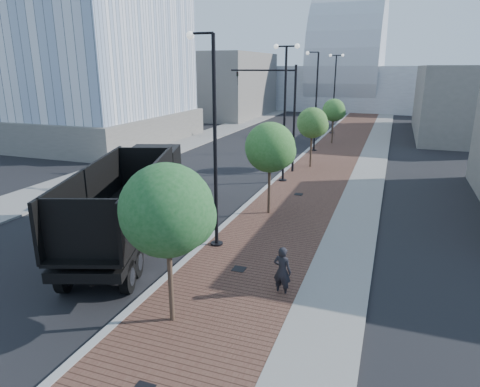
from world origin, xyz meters
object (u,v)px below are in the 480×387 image
(white_sedan, at_px, (119,239))
(dark_car_mid, at_px, (270,131))
(dump_truck, at_px, (142,192))
(pedestrian, at_px, (282,271))

(white_sedan, bearing_deg, dark_car_mid, 112.54)
(dump_truck, relative_size, pedestrian, 7.56)
(white_sedan, height_order, dark_car_mid, dark_car_mid)
(dump_truck, bearing_deg, white_sedan, -91.85)
(dump_truck, height_order, dark_car_mid, dump_truck)
(white_sedan, bearing_deg, pedestrian, 9.75)
(white_sedan, distance_m, pedestrian, 7.67)
(pedestrian, bearing_deg, dark_car_mid, -61.79)
(dump_truck, distance_m, white_sedan, 4.20)
(white_sedan, xyz_separation_m, pedestrian, (7.59, -1.07, 0.27))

